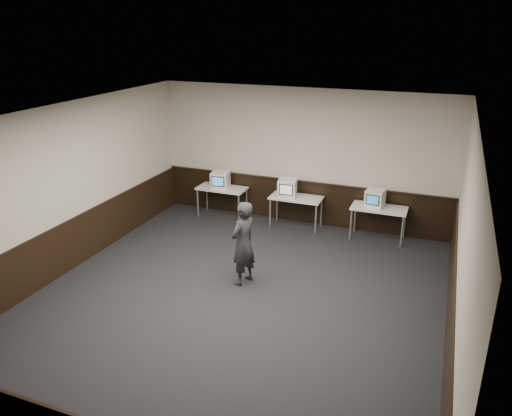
# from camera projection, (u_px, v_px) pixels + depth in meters

# --- Properties ---
(floor) EXTENTS (8.00, 8.00, 0.00)m
(floor) POSITION_uv_depth(u_px,v_px,m) (234.00, 301.00, 8.70)
(floor) COLOR black
(floor) RESTS_ON ground
(ceiling) EXTENTS (8.00, 8.00, 0.00)m
(ceiling) POSITION_uv_depth(u_px,v_px,m) (231.00, 118.00, 7.56)
(ceiling) COLOR white
(ceiling) RESTS_ON back_wall
(back_wall) EXTENTS (7.00, 0.00, 7.00)m
(back_wall) POSITION_uv_depth(u_px,v_px,m) (302.00, 157.00, 11.61)
(back_wall) COLOR beige
(back_wall) RESTS_ON ground
(front_wall) EXTENTS (7.00, 0.00, 7.00)m
(front_wall) POSITION_uv_depth(u_px,v_px,m) (59.00, 364.00, 4.65)
(front_wall) COLOR beige
(front_wall) RESTS_ON ground
(left_wall) EXTENTS (0.00, 8.00, 8.00)m
(left_wall) POSITION_uv_depth(u_px,v_px,m) (62.00, 191.00, 9.32)
(left_wall) COLOR beige
(left_wall) RESTS_ON ground
(right_wall) EXTENTS (0.00, 8.00, 8.00)m
(right_wall) POSITION_uv_depth(u_px,v_px,m) (463.00, 250.00, 6.94)
(right_wall) COLOR beige
(right_wall) RESTS_ON ground
(wainscot_back) EXTENTS (6.98, 0.04, 1.00)m
(wainscot_back) POSITION_uv_depth(u_px,v_px,m) (301.00, 202.00, 11.99)
(wainscot_back) COLOR black
(wainscot_back) RESTS_ON back_wall
(wainscot_left) EXTENTS (0.04, 7.98, 1.00)m
(wainscot_left) POSITION_uv_depth(u_px,v_px,m) (70.00, 245.00, 9.70)
(wainscot_left) COLOR black
(wainscot_left) RESTS_ON left_wall
(wainscot_right) EXTENTS (0.04, 7.98, 1.00)m
(wainscot_right) POSITION_uv_depth(u_px,v_px,m) (450.00, 318.00, 7.33)
(wainscot_right) COLOR black
(wainscot_right) RESTS_ON right_wall
(wainscot_rail) EXTENTS (6.98, 0.06, 0.04)m
(wainscot_rail) POSITION_uv_depth(u_px,v_px,m) (301.00, 181.00, 11.78)
(wainscot_rail) COLOR black
(wainscot_rail) RESTS_ON wainscot_back
(desk_left) EXTENTS (1.20, 0.60, 0.75)m
(desk_left) POSITION_uv_depth(u_px,v_px,m) (222.00, 190.00, 12.24)
(desk_left) COLOR silver
(desk_left) RESTS_ON ground
(desk_center) EXTENTS (1.20, 0.60, 0.75)m
(desk_center) POSITION_uv_depth(u_px,v_px,m) (296.00, 200.00, 11.59)
(desk_center) COLOR silver
(desk_center) RESTS_ON ground
(desk_right) EXTENTS (1.20, 0.60, 0.75)m
(desk_right) POSITION_uv_depth(u_px,v_px,m) (379.00, 210.00, 10.94)
(desk_right) COLOR silver
(desk_right) RESTS_ON ground
(emac_left) EXTENTS (0.48, 0.50, 0.41)m
(emac_left) POSITION_uv_depth(u_px,v_px,m) (220.00, 180.00, 12.12)
(emac_left) COLOR white
(emac_left) RESTS_ON desk_left
(emac_center) EXTENTS (0.48, 0.50, 0.42)m
(emac_center) POSITION_uv_depth(u_px,v_px,m) (287.00, 188.00, 11.54)
(emac_center) COLOR white
(emac_center) RESTS_ON desk_center
(emac_right) EXTENTS (0.43, 0.45, 0.39)m
(emac_right) POSITION_uv_depth(u_px,v_px,m) (375.00, 198.00, 10.92)
(emac_right) COLOR white
(emac_right) RESTS_ON desk_right
(person) EXTENTS (0.53, 0.67, 1.60)m
(person) POSITION_uv_depth(u_px,v_px,m) (243.00, 243.00, 9.05)
(person) COLOR #222427
(person) RESTS_ON ground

